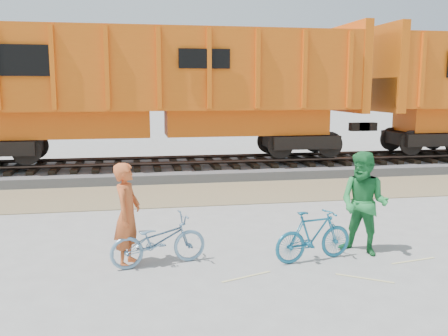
{
  "coord_description": "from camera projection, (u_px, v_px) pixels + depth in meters",
  "views": [
    {
      "loc": [
        -2.7,
        -8.11,
        2.95
      ],
      "look_at": [
        -0.94,
        1.5,
        1.38
      ],
      "focal_mm": 40.0,
      "sensor_mm": 36.0,
      "label": 1
    }
  ],
  "objects": [
    {
      "name": "person_solo",
      "position": [
        127.0,
        215.0,
        8.28
      ],
      "size": [
        0.59,
        0.73,
        1.74
      ],
      "primitive_type": "imported",
      "rotation": [
        0.0,
        0.0,
        1.25
      ],
      "color": "#C85728",
      "rests_on": "ground"
    },
    {
      "name": "track",
      "position": [
        212.0,
        159.0,
        17.49
      ],
      "size": [
        120.0,
        2.6,
        0.24
      ],
      "color": "black",
      "rests_on": "ballast_bed"
    },
    {
      "name": "ground",
      "position": [
        291.0,
        256.0,
        8.82
      ],
      "size": [
        120.0,
        120.0,
        0.0
      ],
      "primitive_type": "plane",
      "color": "#9E9E99",
      "rests_on": "ground"
    },
    {
      "name": "ballast_bed",
      "position": [
        212.0,
        168.0,
        17.54
      ],
      "size": [
        120.0,
        4.0,
        0.3
      ],
      "primitive_type": "cube",
      "color": "slate",
      "rests_on": "ground"
    },
    {
      "name": "hopper_car_center",
      "position": [
        157.0,
        86.0,
        16.75
      ],
      "size": [
        14.0,
        3.13,
        4.65
      ],
      "color": "black",
      "rests_on": "track"
    },
    {
      "name": "person_man",
      "position": [
        364.0,
        203.0,
        8.85
      ],
      "size": [
        1.12,
        1.14,
        1.85
      ],
      "primitive_type": "imported",
      "rotation": [
        0.0,
        0.0,
        -0.83
      ],
      "color": "#227E3B",
      "rests_on": "ground"
    },
    {
      "name": "bicycle_blue",
      "position": [
        158.0,
        240.0,
        8.34
      ],
      "size": [
        1.71,
        0.89,
        0.86
      ],
      "primitive_type": "imported",
      "rotation": [
        0.0,
        0.0,
        1.78
      ],
      "color": "#6B92B2",
      "rests_on": "ground"
    },
    {
      "name": "gravel_strip",
      "position": [
        231.0,
        193.0,
        14.16
      ],
      "size": [
        120.0,
        3.0,
        0.02
      ],
      "primitive_type": "cube",
      "color": "#8A7C56",
      "rests_on": "ground"
    },
    {
      "name": "bicycle_teal",
      "position": [
        314.0,
        236.0,
        8.55
      ],
      "size": [
        1.53,
        0.72,
        0.89
      ],
      "primitive_type": "imported",
      "rotation": [
        0.0,
        0.0,
        1.78
      ],
      "color": "#1A6687",
      "rests_on": "ground"
    }
  ]
}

